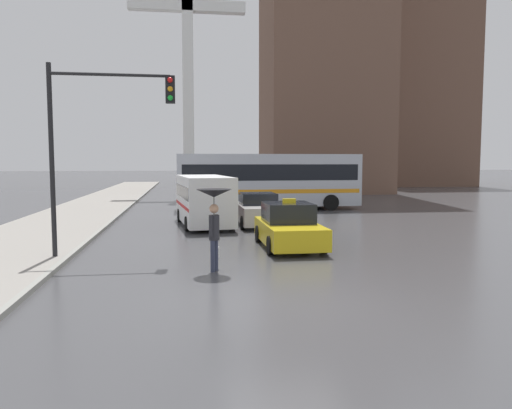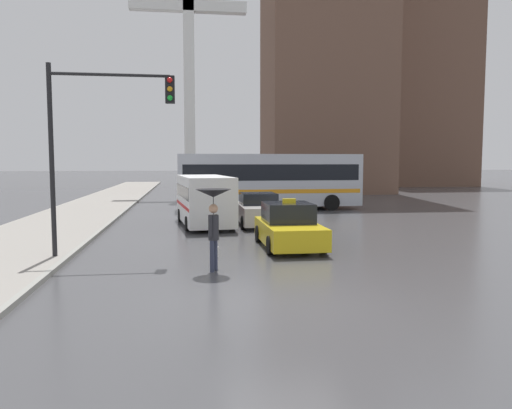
{
  "view_description": "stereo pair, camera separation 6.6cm",
  "coord_description": "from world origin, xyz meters",
  "px_view_note": "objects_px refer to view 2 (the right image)",
  "views": [
    {
      "loc": [
        -2.12,
        -10.08,
        2.94
      ],
      "look_at": [
        0.43,
        7.49,
        1.4
      ],
      "focal_mm": 35.0,
      "sensor_mm": 36.0,
      "label": 1
    },
    {
      "loc": [
        -2.05,
        -10.09,
        2.94
      ],
      "look_at": [
        0.43,
        7.49,
        1.4
      ],
      "focal_mm": 35.0,
      "sensor_mm": 36.0,
      "label": 2
    }
  ],
  "objects_px": {
    "taxi": "(289,227)",
    "pedestrian_with_umbrella": "(213,207)",
    "sedan_red": "(259,210)",
    "city_bus": "(269,179)",
    "monument_cross": "(189,47)",
    "traffic_light": "(101,125)",
    "ambulance_van": "(204,198)"
  },
  "relations": [
    {
      "from": "ambulance_van",
      "to": "pedestrian_with_umbrella",
      "type": "bearing_deg",
      "value": 83.34
    },
    {
      "from": "ambulance_van",
      "to": "monument_cross",
      "type": "bearing_deg",
      "value": -94.66
    },
    {
      "from": "traffic_light",
      "to": "ambulance_van",
      "type": "bearing_deg",
      "value": 66.31
    },
    {
      "from": "sedan_red",
      "to": "city_bus",
      "type": "xyz_separation_m",
      "value": [
        1.72,
        7.35,
        1.19
      ]
    },
    {
      "from": "taxi",
      "to": "city_bus",
      "type": "distance_m",
      "value": 13.45
    },
    {
      "from": "taxi",
      "to": "city_bus",
      "type": "height_order",
      "value": "city_bus"
    },
    {
      "from": "taxi",
      "to": "city_bus",
      "type": "relative_size",
      "value": 0.37
    },
    {
      "from": "city_bus",
      "to": "monument_cross",
      "type": "distance_m",
      "value": 17.05
    },
    {
      "from": "taxi",
      "to": "ambulance_van",
      "type": "height_order",
      "value": "ambulance_van"
    },
    {
      "from": "sedan_red",
      "to": "traffic_light",
      "type": "xyz_separation_m",
      "value": [
        -5.76,
        -7.26,
        3.33
      ]
    },
    {
      "from": "taxi",
      "to": "traffic_light",
      "type": "xyz_separation_m",
      "value": [
        -5.93,
        -1.31,
        3.33
      ]
    },
    {
      "from": "ambulance_van",
      "to": "monument_cross",
      "type": "relative_size",
      "value": 0.26
    },
    {
      "from": "sedan_red",
      "to": "pedestrian_with_umbrella",
      "type": "bearing_deg",
      "value": 74.56
    },
    {
      "from": "city_bus",
      "to": "monument_cross",
      "type": "xyz_separation_m",
      "value": [
        -4.65,
        12.63,
        10.47
      ]
    },
    {
      "from": "taxi",
      "to": "sedan_red",
      "type": "distance_m",
      "value": 5.96
    },
    {
      "from": "sedan_red",
      "to": "pedestrian_with_umbrella",
      "type": "xyz_separation_m",
      "value": [
        -2.59,
        -9.38,
        1.04
      ]
    },
    {
      "from": "sedan_red",
      "to": "ambulance_van",
      "type": "relative_size",
      "value": 0.73
    },
    {
      "from": "pedestrian_with_umbrella",
      "to": "traffic_light",
      "type": "distance_m",
      "value": 4.45
    },
    {
      "from": "ambulance_van",
      "to": "pedestrian_with_umbrella",
      "type": "distance_m",
      "value": 9.63
    },
    {
      "from": "sedan_red",
      "to": "traffic_light",
      "type": "relative_size",
      "value": 0.73
    },
    {
      "from": "traffic_light",
      "to": "monument_cross",
      "type": "relative_size",
      "value": 0.27
    },
    {
      "from": "taxi",
      "to": "pedestrian_with_umbrella",
      "type": "bearing_deg",
      "value": 51.16
    },
    {
      "from": "sedan_red",
      "to": "monument_cross",
      "type": "xyz_separation_m",
      "value": [
        -2.93,
        19.98,
        11.66
      ]
    },
    {
      "from": "taxi",
      "to": "ambulance_van",
      "type": "xyz_separation_m",
      "value": [
        -2.64,
        6.19,
        0.58
      ]
    },
    {
      "from": "ambulance_van",
      "to": "taxi",
      "type": "bearing_deg",
      "value": 107.13
    },
    {
      "from": "pedestrian_with_umbrella",
      "to": "traffic_light",
      "type": "xyz_separation_m",
      "value": [
        -3.17,
        2.11,
        2.29
      ]
    },
    {
      "from": "city_bus",
      "to": "traffic_light",
      "type": "relative_size",
      "value": 1.91
    },
    {
      "from": "city_bus",
      "to": "pedestrian_with_umbrella",
      "type": "distance_m",
      "value": 17.28
    },
    {
      "from": "taxi",
      "to": "traffic_light",
      "type": "bearing_deg",
      "value": 12.45
    },
    {
      "from": "taxi",
      "to": "pedestrian_with_umbrella",
      "type": "xyz_separation_m",
      "value": [
        -2.76,
        -3.42,
        1.04
      ]
    },
    {
      "from": "taxi",
      "to": "sedan_red",
      "type": "height_order",
      "value": "taxi"
    },
    {
      "from": "city_bus",
      "to": "sedan_red",
      "type": "bearing_deg",
      "value": 165.98
    }
  ]
}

